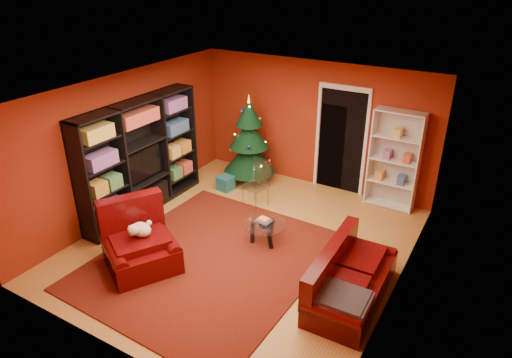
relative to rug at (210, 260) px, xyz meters
The scene contains 18 objects.
floor 0.72m from the rug, 72.37° to the left, with size 5.00×5.50×0.05m, color #B07B33.
ceiling 2.71m from the rug, 72.37° to the left, with size 5.00×5.50×0.05m, color silver.
wall_back 3.70m from the rug, 86.40° to the left, with size 5.00×0.05×2.60m, color maroon.
wall_left 2.73m from the rug, 163.45° to the left, with size 0.05×5.50×2.60m, color maroon.
wall_right 3.11m from the rug, 14.03° to the left, with size 0.05×5.50×2.60m, color maroon.
doorway 3.66m from the rug, 76.53° to the left, with size 1.06×0.60×2.16m, color black, non-canonical shape.
rug is the anchor object (origin of this frame).
media_unit 2.44m from the rug, 159.02° to the left, with size 0.42×2.76×2.12m, color black, non-canonical shape.
christmas_tree 3.13m from the rug, 108.96° to the left, with size 1.09×1.09×1.93m, color black, non-canonical shape.
gift_box_teal 2.51m from the rug, 117.98° to the left, with size 0.29×0.29×0.29m, color #175C69.
gift_box_green 2.97m from the rug, 104.70° to the left, with size 0.27×0.27×0.27m, color #265C21.
gift_box_red 3.05m from the rug, 111.91° to the left, with size 0.21×0.21×0.21m, color maroon.
white_bookshelf 3.90m from the rug, 59.24° to the left, with size 0.91×0.33×1.96m, color white, non-canonical shape.
armchair 1.12m from the rug, 140.86° to the right, with size 1.10×1.10×0.86m, color #3E0406, non-canonical shape.
dog 1.19m from the rug, 144.51° to the right, with size 0.40×0.30×0.28m, color beige, non-canonical shape.
sofa 2.29m from the rug, ahead, with size 1.82×0.82×0.78m, color #3E0406, non-canonical shape.
coffee_table 1.03m from the rug, 60.34° to the left, with size 0.74×0.74×0.46m, color gray, non-canonical shape.
acrylic_chair 2.01m from the rug, 98.77° to the left, with size 0.42×0.46×0.82m, color #66605B, non-canonical shape.
Camera 1 is at (3.44, -5.47, 4.33)m, focal length 32.00 mm.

